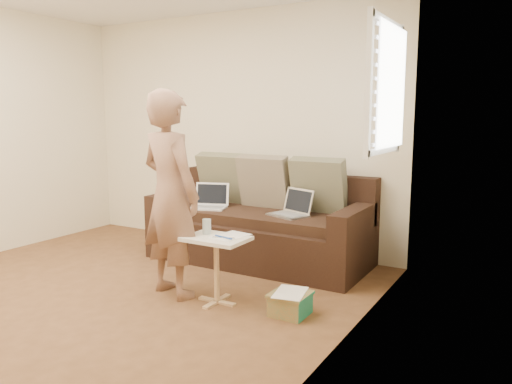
% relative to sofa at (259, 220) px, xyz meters
% --- Properties ---
extents(floor, '(4.50, 4.50, 0.00)m').
position_rel_sofa_xyz_m(floor, '(-0.62, -1.77, -0.42)').
color(floor, '#54371F').
rests_on(floor, ground).
extents(wall_back, '(4.00, 0.00, 4.00)m').
position_rel_sofa_xyz_m(wall_back, '(-0.62, 0.48, 0.87)').
color(wall_back, beige).
rests_on(wall_back, ground).
extents(wall_right, '(0.00, 4.50, 4.50)m').
position_rel_sofa_xyz_m(wall_right, '(1.38, -1.77, 0.87)').
color(wall_right, beige).
rests_on(wall_right, ground).
extents(window_blinds, '(0.12, 0.88, 1.08)m').
position_rel_sofa_xyz_m(window_blinds, '(1.33, -0.27, 1.28)').
color(window_blinds, white).
rests_on(window_blinds, wall_right).
extents(sofa, '(2.20, 0.95, 0.85)m').
position_rel_sofa_xyz_m(sofa, '(0.00, 0.00, 0.00)').
color(sofa, black).
rests_on(sofa, ground).
extents(pillow_left, '(0.55, 0.29, 0.57)m').
position_rel_sofa_xyz_m(pillow_left, '(-0.60, 0.25, 0.37)').
color(pillow_left, '#616248').
rests_on(pillow_left, sofa).
extents(pillow_mid, '(0.55, 0.27, 0.57)m').
position_rel_sofa_xyz_m(pillow_mid, '(-0.05, 0.20, 0.37)').
color(pillow_mid, '#736952').
rests_on(pillow_mid, sofa).
extents(pillow_right, '(0.55, 0.28, 0.57)m').
position_rel_sofa_xyz_m(pillow_right, '(0.55, 0.22, 0.37)').
color(pillow_right, '#616248').
rests_on(pillow_right, sofa).
extents(laptop_silver, '(0.43, 0.37, 0.24)m').
position_rel_sofa_xyz_m(laptop_silver, '(0.36, -0.08, 0.10)').
color(laptop_silver, '#B7BABC').
rests_on(laptop_silver, sofa).
extents(laptop_white, '(0.42, 0.36, 0.26)m').
position_rel_sofa_xyz_m(laptop_white, '(-0.52, -0.15, 0.10)').
color(laptop_white, white).
rests_on(laptop_white, sofa).
extents(person, '(0.70, 0.55, 1.69)m').
position_rel_sofa_xyz_m(person, '(-0.15, -1.18, 0.42)').
color(person, brown).
rests_on(person, ground).
extents(side_table, '(0.49, 0.34, 0.54)m').
position_rel_sofa_xyz_m(side_table, '(0.28, -1.16, -0.16)').
color(side_table, silver).
rests_on(side_table, ground).
extents(drinking_glass, '(0.07, 0.07, 0.12)m').
position_rel_sofa_xyz_m(drinking_glass, '(0.16, -1.12, 0.17)').
color(drinking_glass, silver).
rests_on(drinking_glass, side_table).
extents(scissors, '(0.20, 0.15, 0.02)m').
position_rel_sofa_xyz_m(scissors, '(0.36, -1.18, 0.12)').
color(scissors, silver).
rests_on(scissors, side_table).
extents(paper_on_table, '(0.25, 0.33, 0.00)m').
position_rel_sofa_xyz_m(paper_on_table, '(0.36, -1.09, 0.12)').
color(paper_on_table, white).
rests_on(paper_on_table, side_table).
extents(striped_box, '(0.28, 0.28, 0.18)m').
position_rel_sofa_xyz_m(striped_box, '(0.89, -1.09, -0.34)').
color(striped_box, orange).
rests_on(striped_box, ground).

